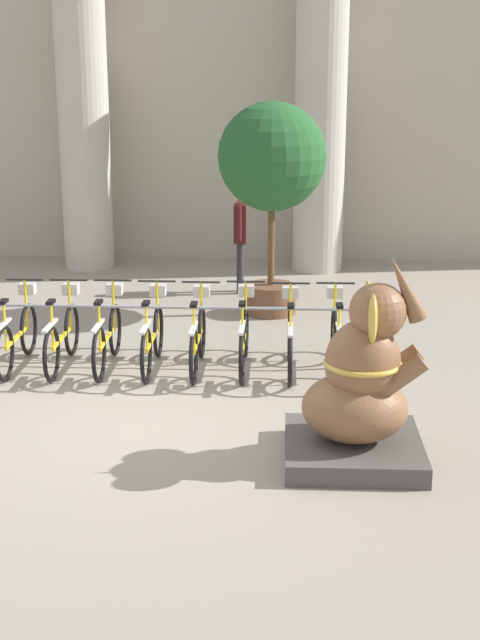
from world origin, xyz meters
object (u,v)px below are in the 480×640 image
at_px(elephant_statue, 360,392).
at_px(potted_tree, 272,166).
at_px(bicycle_6, 244,337).
at_px(bicycle_2, 63,335).
at_px(bicycle_5, 198,338).
at_px(bicycle_1, 18,335).
at_px(bicycle_8, 336,339).
at_px(bicycle_4, 153,337).
at_px(bicycle_7, 290,339).
at_px(bicycle_3, 108,335).
at_px(person_pedestrian, 240,231).

distance_m(elephant_statue, potted_tree, 5.50).
height_order(bicycle_6, potted_tree, potted_tree).
bearing_deg(bicycle_2, bicycle_5, -0.92).
bearing_deg(bicycle_1, elephant_statue, -32.52).
bearing_deg(bicycle_1, bicycle_8, 0.10).
xyz_separation_m(bicycle_1, bicycle_8, (3.94, 0.01, 0.00)).
distance_m(bicycle_2, bicycle_4, 1.13).
bearing_deg(bicycle_7, bicycle_6, 173.97).
height_order(bicycle_1, bicycle_6, same).
xyz_separation_m(bicycle_3, bicycle_6, (1.69, 0.01, 0.00)).
distance_m(bicycle_3, potted_tree, 3.74).
bearing_deg(bicycle_2, bicycle_6, 0.69).
relative_size(bicycle_3, bicycle_8, 1.00).
distance_m(bicycle_5, bicycle_6, 0.57).
bearing_deg(bicycle_6, elephant_statue, -65.08).
height_order(bicycle_1, potted_tree, potted_tree).
xyz_separation_m(bicycle_4, bicycle_7, (1.69, -0.03, 0.00)).
height_order(bicycle_1, elephant_statue, elephant_statue).
distance_m(bicycle_7, elephant_statue, 2.63).
relative_size(bicycle_7, bicycle_8, 1.00).
height_order(bicycle_1, bicycle_8, same).
bearing_deg(bicycle_5, bicycle_3, 177.92).
height_order(bicycle_5, bicycle_8, same).
xyz_separation_m(bicycle_5, potted_tree, (0.85, 2.66, 1.82)).
xyz_separation_m(bicycle_6, bicycle_8, (1.13, -0.03, 0.00)).
xyz_separation_m(bicycle_5, elephant_statue, (1.77, -2.54, 0.27)).
distance_m(bicycle_3, bicycle_4, 0.56).
relative_size(person_pedestrian, potted_tree, 0.55).
height_order(bicycle_2, bicycle_3, same).
height_order(bicycle_1, person_pedestrian, person_pedestrian).
bearing_deg(bicycle_6, bicycle_2, -179.31).
bearing_deg(bicycle_2, bicycle_4, -0.23).
xyz_separation_m(bicycle_3, potted_tree, (1.97, 2.61, 1.82)).
bearing_deg(bicycle_1, bicycle_5, -0.50).
relative_size(bicycle_1, person_pedestrian, 0.99).
relative_size(bicycle_1, bicycle_4, 1.00).
relative_size(bicycle_1, bicycle_3, 1.00).
bearing_deg(bicycle_2, elephant_statue, -36.63).
bearing_deg(bicycle_4, bicycle_5, -2.29).
distance_m(bicycle_1, bicycle_8, 3.94).
relative_size(bicycle_6, person_pedestrian, 0.99).
distance_m(bicycle_3, bicycle_6, 1.69).
distance_m(bicycle_1, elephant_statue, 4.77).
xyz_separation_m(bicycle_2, elephant_statue, (3.46, -2.57, 0.27)).
xyz_separation_m(bicycle_3, bicycle_8, (2.81, -0.01, 0.00)).
bearing_deg(bicycle_8, potted_tree, 107.74).
relative_size(bicycle_6, potted_tree, 0.54).
xyz_separation_m(bicycle_3, person_pedestrian, (1.45, 3.91, 0.63)).
height_order(elephant_statue, potted_tree, potted_tree).
relative_size(bicycle_2, bicycle_5, 1.00).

